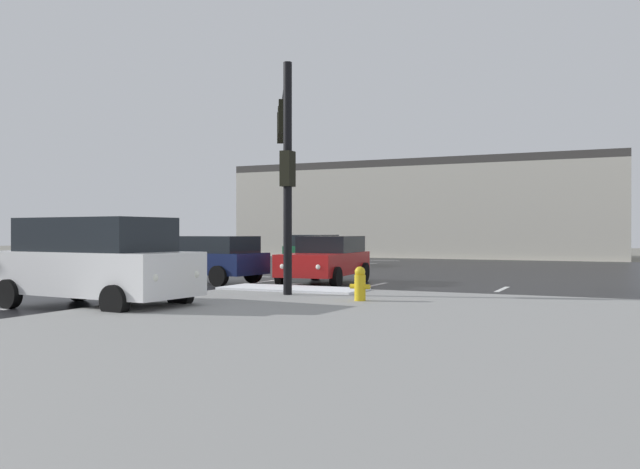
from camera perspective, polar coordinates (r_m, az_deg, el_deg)
ground_plane at (r=24.71m, az=-8.49°, el=-3.82°), size 120.00×120.00×0.00m
road_asphalt at (r=24.71m, az=-8.49°, el=-3.80°), size 44.00×44.00×0.02m
sidewalk_corner at (r=8.93m, az=15.05°, el=-10.51°), size 18.00×18.00×0.14m
snow_strip_curbside at (r=18.74m, az=-2.33°, el=-4.58°), size 4.00×1.60×0.06m
lane_markings at (r=22.90m, az=-7.85°, el=-4.08°), size 36.15×36.15×0.01m
traffic_signal_mast at (r=18.89m, az=-2.91°, el=7.71°), size 2.48×4.27×5.91m
fire_hydrant at (r=15.73m, az=3.39°, el=-4.15°), size 0.48×0.26×0.79m
strip_building_background at (r=48.88m, az=8.90°, el=2.04°), size 26.65×8.00×6.63m
sedan_navy at (r=23.09m, az=-9.70°, el=-1.98°), size 4.68×2.42×1.58m
sedan_green at (r=34.59m, az=-0.16°, el=-1.26°), size 2.22×4.61×1.58m
sedan_blue at (r=36.71m, az=-14.73°, el=-1.18°), size 4.66×2.35×1.58m
sedan_red at (r=22.48m, az=0.57°, el=-2.04°), size 2.32×4.65×1.58m
suv_white at (r=15.97m, az=-18.42°, el=-2.11°), size 4.96×2.50×2.03m
suv_black at (r=40.81m, az=-15.90°, el=-0.72°), size 4.89×2.29×2.03m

